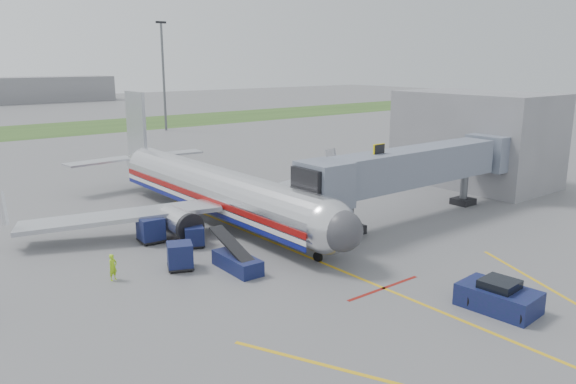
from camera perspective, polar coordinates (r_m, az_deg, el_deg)
ground at (r=37.29m, az=5.10°, el=-7.82°), size 400.00×400.00×0.00m
grass_strip at (r=118.37m, az=-26.52°, el=5.40°), size 300.00×25.00×0.01m
apron_markings at (r=32.77m, az=14.20°, el=-11.27°), size 21.52×50.00×0.01m
airliner at (r=48.22m, az=-7.37°, el=0.29°), size 32.10×35.67×10.25m
jet_bridge at (r=48.50m, az=12.22°, el=2.38°), size 25.30×4.00×6.90m
terminal at (r=65.04m, az=18.53°, el=5.18°), size 10.00×16.00×10.00m
light_mast_right at (r=111.53m, az=-12.54°, el=11.64°), size 2.00×0.44×20.40m
pushback_tug at (r=33.35m, az=20.60°, el=-9.96°), size 2.84×4.30×1.71m
baggage_cart_a at (r=37.56m, az=-10.91°, el=-6.40°), size 2.15×2.15×1.77m
baggage_cart_b at (r=43.41m, az=-13.76°, el=-3.74°), size 1.88×1.88×1.90m
baggage_cart_c at (r=41.77m, az=-9.52°, el=-4.49°), size 1.84×1.84×1.52m
belt_loader at (r=37.01m, az=-5.21°, el=-7.03°), size 1.66×4.84×2.35m
ground_power_cart at (r=45.58m, az=2.30°, el=-3.06°), size 1.75×1.51×1.18m
ramp_worker at (r=36.78m, az=-17.36°, el=-7.30°), size 0.72×0.61×1.69m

